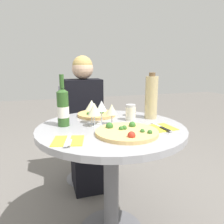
{
  "coord_description": "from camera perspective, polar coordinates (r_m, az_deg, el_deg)",
  "views": [
    {
      "loc": [
        -0.38,
        -1.23,
        1.14
      ],
      "look_at": [
        -0.01,
        -0.05,
        0.86
      ],
      "focal_mm": 35.0,
      "sensor_mm": 36.0,
      "label": 1
    }
  ],
  "objects": [
    {
      "name": "chair_behind_diner",
      "position": [
        2.21,
        -7.5,
        -5.59
      ],
      "size": [
        0.42,
        0.42,
        0.92
      ],
      "rotation": [
        0.0,
        0.0,
        3.14
      ],
      "color": "slate",
      "rests_on": "ground_plane"
    },
    {
      "name": "wine_glass_front_left",
      "position": [
        1.32,
        -4.64,
        0.67
      ],
      "size": [
        0.08,
        0.08,
        0.14
      ],
      "color": "silver",
      "rests_on": "dining_table"
    },
    {
      "name": "place_setting_left",
      "position": [
        1.11,
        -11.38,
        -7.35
      ],
      "size": [
        0.18,
        0.19,
        0.01
      ],
      "color": "yellow",
      "rests_on": "dining_table"
    },
    {
      "name": "wine_glass_center",
      "position": [
        1.37,
        -2.75,
        1.45
      ],
      "size": [
        0.07,
        0.07,
        0.15
      ],
      "color": "silver",
      "rests_on": "dining_table"
    },
    {
      "name": "place_setting_right",
      "position": [
        1.33,
        12.73,
        -4.0
      ],
      "size": [
        0.16,
        0.19,
        0.01
      ],
      "color": "yellow",
      "rests_on": "dining_table"
    },
    {
      "name": "tall_carafe",
      "position": [
        1.53,
        10.23,
        3.87
      ],
      "size": [
        0.09,
        0.09,
        0.32
      ],
      "color": "tan",
      "rests_on": "dining_table"
    },
    {
      "name": "dining_table",
      "position": [
        1.4,
        -0.22,
        -10.1
      ],
      "size": [
        0.9,
        0.9,
        0.76
      ],
      "color": "slate",
      "rests_on": "ground_plane"
    },
    {
      "name": "wine_glass_back_left",
      "position": [
        1.39,
        -5.36,
        1.69
      ],
      "size": [
        0.08,
        0.08,
        0.15
      ],
      "color": "silver",
      "rests_on": "dining_table"
    },
    {
      "name": "pizza_large",
      "position": [
        1.2,
        3.85,
        -5.17
      ],
      "size": [
        0.34,
        0.34,
        0.05
      ],
      "color": "#DBB26B",
      "rests_on": "dining_table"
    },
    {
      "name": "wine_glass_front_right",
      "position": [
        1.35,
        -0.06,
        0.53
      ],
      "size": [
        0.07,
        0.07,
        0.13
      ],
      "color": "silver",
      "rests_on": "dining_table"
    },
    {
      "name": "pizza_small_far",
      "position": [
        1.6,
        -4.1,
        -0.55
      ],
      "size": [
        0.28,
        0.28,
        0.05
      ],
      "color": "tan",
      "rests_on": "dining_table"
    },
    {
      "name": "wine_bottle",
      "position": [
        1.36,
        -12.69,
        1.23
      ],
      "size": [
        0.07,
        0.07,
        0.31
      ],
      "color": "#2D5623",
      "rests_on": "dining_table"
    },
    {
      "name": "sugar_shaker",
      "position": [
        1.47,
        4.89,
        -0.12
      ],
      "size": [
        0.07,
        0.07,
        0.11
      ],
      "color": "silver",
      "rests_on": "dining_table"
    },
    {
      "name": "seated_diner",
      "position": [
        2.04,
        -6.87,
        -4.16
      ],
      "size": [
        0.33,
        0.43,
        1.21
      ],
      "rotation": [
        0.0,
        0.0,
        3.14
      ],
      "color": "black",
      "rests_on": "ground_plane"
    }
  ]
}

